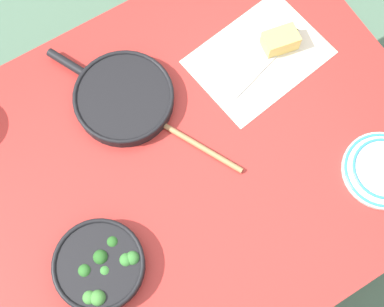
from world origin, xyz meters
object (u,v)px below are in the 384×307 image
object	(u,v)px
skillet_eggs	(123,97)
dinner_plate_stack	(383,170)
skillet_broccoli	(99,267)
grater_knife	(273,52)
cheese_block	(280,41)
wooden_spoon	(168,127)

from	to	relation	value
skillet_eggs	dinner_plate_stack	bearing A→B (deg)	-163.31
skillet_broccoli	dinner_plate_stack	bearing A→B (deg)	133.64
skillet_broccoli	dinner_plate_stack	xyz separation A→B (m)	(0.76, -0.16, -0.02)
grater_knife	skillet_eggs	bearing A→B (deg)	-28.79
skillet_eggs	cheese_block	xyz separation A→B (m)	(0.46, -0.08, 0.00)
skillet_broccoli	skillet_eggs	bearing A→B (deg)	-160.48
cheese_block	dinner_plate_stack	bearing A→B (deg)	-87.46
skillet_broccoli	cheese_block	world-z (taller)	skillet_broccoli
skillet_eggs	grater_knife	world-z (taller)	skillet_eggs
grater_knife	dinner_plate_stack	size ratio (longest dim) A/B	1.28
skillet_eggs	dinner_plate_stack	xyz separation A→B (m)	(0.48, -0.53, -0.01)
skillet_broccoli	dinner_plate_stack	size ratio (longest dim) A/B	1.53
wooden_spoon	dinner_plate_stack	bearing A→B (deg)	-160.13
wooden_spoon	dinner_plate_stack	xyz separation A→B (m)	(0.42, -0.40, 0.01)
skillet_broccoli	wooden_spoon	bearing A→B (deg)	-179.01
skillet_eggs	grater_knife	distance (m)	0.44
wooden_spoon	grater_knife	distance (m)	0.37
grater_knife	cheese_block	xyz separation A→B (m)	(0.03, 0.01, 0.02)
wooden_spoon	grater_knife	xyz separation A→B (m)	(0.37, 0.04, 0.00)
grater_knife	dinner_plate_stack	distance (m)	0.44
skillet_eggs	cheese_block	bearing A→B (deg)	-125.41
wooden_spoon	grater_knife	world-z (taller)	grater_knife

